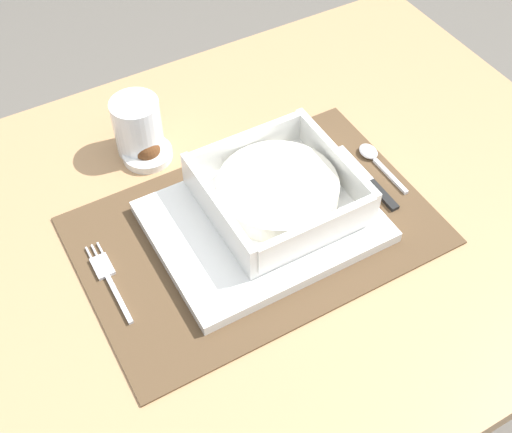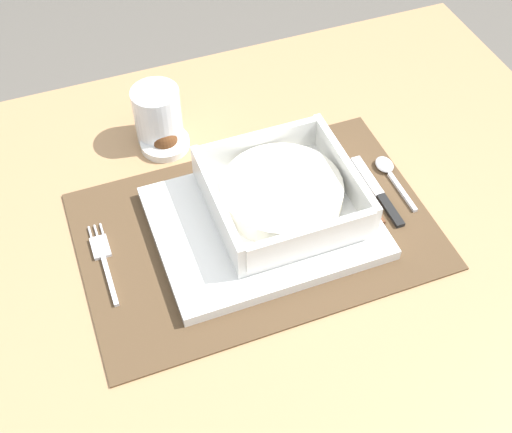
{
  "view_description": "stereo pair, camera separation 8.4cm",
  "coord_description": "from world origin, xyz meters",
  "px_view_note": "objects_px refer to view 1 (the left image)",
  "views": [
    {
      "loc": [
        -0.28,
        -0.49,
        1.42
      ],
      "look_at": [
        -0.01,
        -0.02,
        0.77
      ],
      "focal_mm": 46.31,
      "sensor_mm": 36.0,
      "label": 1
    },
    {
      "loc": [
        -0.2,
        -0.53,
        1.42
      ],
      "look_at": [
        -0.01,
        -0.02,
        0.77
      ],
      "focal_mm": 46.31,
      "sensor_mm": 36.0,
      "label": 2
    }
  ],
  "objects_px": {
    "bread_knife": "(352,182)",
    "condiment_saucer": "(147,152)",
    "fork": "(107,276)",
    "spoon": "(373,156)",
    "porridge_bowl": "(279,193)",
    "butter_knife": "(370,181)",
    "drinking_glass": "(138,129)",
    "dining_table": "(257,266)"
  },
  "relations": [
    {
      "from": "butter_knife",
      "to": "drinking_glass",
      "type": "relative_size",
      "value": 1.6
    },
    {
      "from": "dining_table",
      "to": "spoon",
      "type": "bearing_deg",
      "value": 4.71
    },
    {
      "from": "fork",
      "to": "spoon",
      "type": "distance_m",
      "value": 0.41
    },
    {
      "from": "butter_knife",
      "to": "drinking_glass",
      "type": "xyz_separation_m",
      "value": [
        -0.25,
        0.22,
        0.03
      ]
    },
    {
      "from": "bread_knife",
      "to": "condiment_saucer",
      "type": "distance_m",
      "value": 0.3
    },
    {
      "from": "dining_table",
      "to": "butter_knife",
      "type": "relative_size",
      "value": 7.36
    },
    {
      "from": "spoon",
      "to": "bread_knife",
      "type": "relative_size",
      "value": 0.78
    },
    {
      "from": "porridge_bowl",
      "to": "butter_knife",
      "type": "relative_size",
      "value": 1.37
    },
    {
      "from": "butter_knife",
      "to": "bread_knife",
      "type": "bearing_deg",
      "value": 150.61
    },
    {
      "from": "porridge_bowl",
      "to": "spoon",
      "type": "relative_size",
      "value": 1.76
    },
    {
      "from": "dining_table",
      "to": "bread_knife",
      "type": "height_order",
      "value": "bread_knife"
    },
    {
      "from": "dining_table",
      "to": "fork",
      "type": "relative_size",
      "value": 7.61
    },
    {
      "from": "porridge_bowl",
      "to": "fork",
      "type": "bearing_deg",
      "value": 177.33
    },
    {
      "from": "condiment_saucer",
      "to": "bread_knife",
      "type": "bearing_deg",
      "value": -40.21
    },
    {
      "from": "fork",
      "to": "bread_knife",
      "type": "xyz_separation_m",
      "value": [
        0.35,
        -0.02,
        0.0
      ]
    },
    {
      "from": "porridge_bowl",
      "to": "spoon",
      "type": "bearing_deg",
      "value": 6.45
    },
    {
      "from": "spoon",
      "to": "porridge_bowl",
      "type": "bearing_deg",
      "value": -172.82
    },
    {
      "from": "porridge_bowl",
      "to": "butter_knife",
      "type": "bearing_deg",
      "value": -7.56
    },
    {
      "from": "condiment_saucer",
      "to": "spoon",
      "type": "bearing_deg",
      "value": -30.57
    },
    {
      "from": "spoon",
      "to": "dining_table",
      "type": "bearing_deg",
      "value": -174.56
    },
    {
      "from": "porridge_bowl",
      "to": "butter_knife",
      "type": "distance_m",
      "value": 0.14
    },
    {
      "from": "condiment_saucer",
      "to": "butter_knife",
      "type": "bearing_deg",
      "value": -39.2
    },
    {
      "from": "porridge_bowl",
      "to": "spoon",
      "type": "xyz_separation_m",
      "value": [
        0.17,
        0.02,
        -0.03
      ]
    },
    {
      "from": "drinking_glass",
      "to": "condiment_saucer",
      "type": "distance_m",
      "value": 0.04
    },
    {
      "from": "porridge_bowl",
      "to": "condiment_saucer",
      "type": "relative_size",
      "value": 2.59
    },
    {
      "from": "fork",
      "to": "condiment_saucer",
      "type": "bearing_deg",
      "value": 57.85
    },
    {
      "from": "butter_knife",
      "to": "bread_knife",
      "type": "height_order",
      "value": "same"
    },
    {
      "from": "porridge_bowl",
      "to": "spoon",
      "type": "height_order",
      "value": "porridge_bowl"
    },
    {
      "from": "dining_table",
      "to": "bread_knife",
      "type": "relative_size",
      "value": 7.42
    },
    {
      "from": "fork",
      "to": "spoon",
      "type": "xyz_separation_m",
      "value": [
        0.41,
        0.01,
        0.0
      ]
    },
    {
      "from": "butter_knife",
      "to": "bread_knife",
      "type": "distance_m",
      "value": 0.03
    },
    {
      "from": "fork",
      "to": "drinking_glass",
      "type": "height_order",
      "value": "drinking_glass"
    },
    {
      "from": "fork",
      "to": "bread_knife",
      "type": "height_order",
      "value": "bread_knife"
    },
    {
      "from": "drinking_glass",
      "to": "condiment_saucer",
      "type": "height_order",
      "value": "drinking_glass"
    },
    {
      "from": "porridge_bowl",
      "to": "condiment_saucer",
      "type": "height_order",
      "value": "porridge_bowl"
    },
    {
      "from": "dining_table",
      "to": "fork",
      "type": "distance_m",
      "value": 0.24
    },
    {
      "from": "spoon",
      "to": "condiment_saucer",
      "type": "relative_size",
      "value": 1.47
    },
    {
      "from": "dining_table",
      "to": "drinking_glass",
      "type": "bearing_deg",
      "value": 111.74
    },
    {
      "from": "porridge_bowl",
      "to": "butter_knife",
      "type": "xyz_separation_m",
      "value": [
        0.14,
        -0.02,
        -0.03
      ]
    },
    {
      "from": "drinking_glass",
      "to": "spoon",
      "type": "bearing_deg",
      "value": -33.67
    },
    {
      "from": "dining_table",
      "to": "porridge_bowl",
      "type": "height_order",
      "value": "porridge_bowl"
    },
    {
      "from": "porridge_bowl",
      "to": "condiment_saucer",
      "type": "distance_m",
      "value": 0.22
    }
  ]
}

